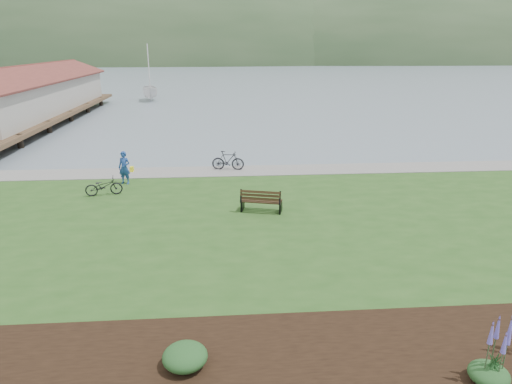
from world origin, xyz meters
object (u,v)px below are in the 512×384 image
park_bench (261,200)px  bicycle_a (104,186)px  person (124,165)px  sailboat (151,101)px

park_bench → bicycle_a: (-7.28, 2.88, -0.08)m
person → sailboat: (-4.31, 39.70, -1.40)m
park_bench → sailboat: sailboat is taller
park_bench → person: person is taller
person → sailboat: bearing=113.3°
sailboat → person: bearing=-93.0°
park_bench → person: (-6.64, 4.74, 0.46)m
sailboat → bicycle_a: bearing=-94.2°
park_bench → bicycle_a: size_ratio=1.08×
park_bench → person: 8.17m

